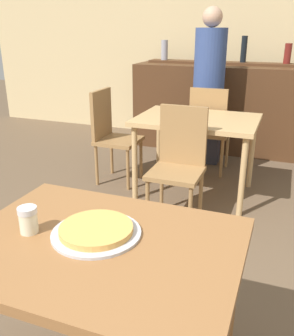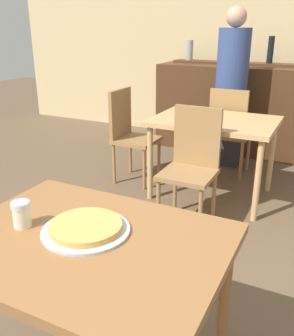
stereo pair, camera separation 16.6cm
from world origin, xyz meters
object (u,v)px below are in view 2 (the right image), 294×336
object	(u,v)px
pizza_tray	(86,228)
person_standing	(231,84)
cheese_shaker	(21,214)
chair_far_side_left	(129,130)
chair_far_side_front	(192,160)
chair_far_side_back	(229,128)

from	to	relation	value
pizza_tray	person_standing	bearing A→B (deg)	94.21
pizza_tray	cheese_shaker	bearing A→B (deg)	-163.07
chair_far_side_left	chair_far_side_front	bearing A→B (deg)	-122.51
chair_far_side_back	chair_far_side_left	world-z (taller)	same
chair_far_side_front	chair_far_side_left	distance (m)	1.03
pizza_tray	chair_far_side_front	bearing A→B (deg)	94.41
person_standing	cheese_shaker	bearing A→B (deg)	-90.57
cheese_shaker	pizza_tray	bearing A→B (deg)	16.93
chair_far_side_front	chair_far_side_back	distance (m)	1.11
chair_far_side_back	pizza_tray	world-z (taller)	chair_far_side_back
chair_far_side_front	pizza_tray	size ratio (longest dim) A/B	2.66
chair_far_side_back	pizza_tray	size ratio (longest dim) A/B	2.66
cheese_shaker	person_standing	xyz separation A→B (m)	(0.03, 3.11, 0.12)
chair_far_side_back	chair_far_side_left	xyz separation A→B (m)	(-0.87, -0.56, 0.00)
chair_far_side_front	cheese_shaker	world-z (taller)	chair_far_side_front
chair_far_side_back	person_standing	size ratio (longest dim) A/B	0.55
chair_far_side_left	pizza_tray	size ratio (longest dim) A/B	2.66
chair_far_side_front	chair_far_side_left	xyz separation A→B (m)	(-0.87, 0.56, 0.00)
chair_far_side_left	person_standing	world-z (taller)	person_standing
chair_far_side_back	pizza_tray	distance (m)	2.70
pizza_tray	person_standing	xyz separation A→B (m)	(-0.22, 3.04, 0.16)
chair_far_side_left	person_standing	bearing A→B (deg)	-40.36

